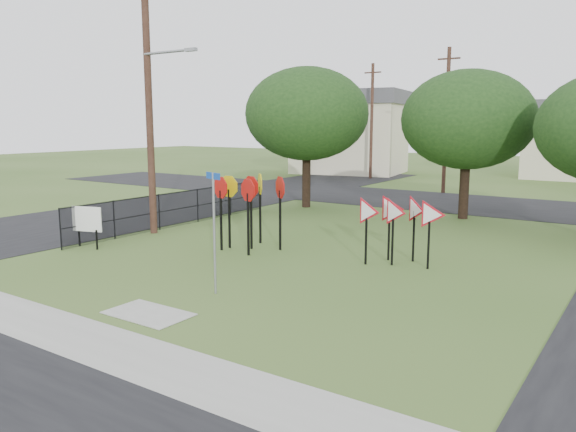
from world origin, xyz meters
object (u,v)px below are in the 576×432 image
object	(u,v)px
street_name_sign	(214,226)
info_board	(87,221)
yield_sign_cluster	(398,214)
stop_sign_cluster	(248,195)

from	to	relation	value
street_name_sign	info_board	bearing A→B (deg)	167.97
yield_sign_cluster	info_board	bearing A→B (deg)	-158.34
street_name_sign	stop_sign_cluster	xyz separation A→B (m)	(-2.51, 4.62, 0.12)
stop_sign_cluster	yield_sign_cluster	xyz separation A→B (m)	(5.19, 0.95, -0.32)
street_name_sign	info_board	distance (m)	7.59
stop_sign_cluster	info_board	world-z (taller)	stop_sign_cluster
stop_sign_cluster	info_board	size ratio (longest dim) A/B	1.75
stop_sign_cluster	info_board	distance (m)	5.82
yield_sign_cluster	stop_sign_cluster	bearing A→B (deg)	-169.65
street_name_sign	yield_sign_cluster	bearing A→B (deg)	64.36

